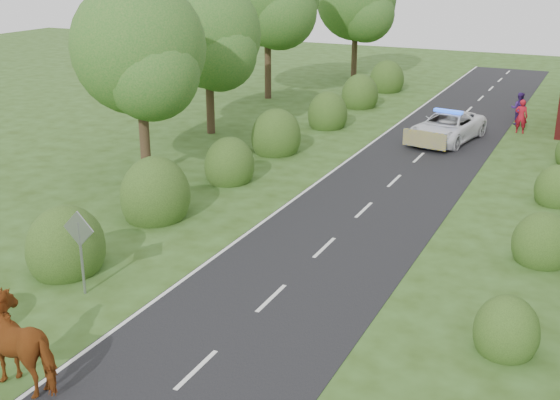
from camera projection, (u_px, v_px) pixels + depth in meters
The scene contains 13 objects.
ground at pixel (196, 370), 16.48m from camera, with size 120.00×120.00×0.00m, color #2D4514.
road at pixel (387, 188), 29.24m from camera, with size 6.00×70.00×0.02m, color black.
road_markings at pixel (333, 197), 28.12m from camera, with size 4.96×70.00×0.01m.
hedgerow_left at pixel (212, 172), 28.82m from camera, with size 2.75×50.41×3.00m.
hedgerow_right at pixel (546, 232), 23.16m from camera, with size 2.10×45.78×2.10m.
tree_left_a at pixel (142, 54), 28.74m from camera, with size 5.74×5.60×8.38m.
tree_left_b at pixel (211, 39), 36.26m from camera, with size 5.74×5.60×8.07m.
tree_left_d at pixel (359, 4), 52.66m from camera, with size 6.15×6.00×8.89m.
road_sign at pixel (80, 240), 19.65m from camera, with size 1.06×0.08×2.53m.
cow at pixel (30, 348), 15.78m from camera, with size 1.29×2.44×1.73m, color maroon.
police_van at pixel (447, 127), 36.19m from camera, with size 3.43×5.85×1.67m.
pedestrian_red at pixel (521, 116), 37.85m from camera, with size 0.67×0.44×1.85m, color maroon.
pedestrian_purple at pixel (519, 109), 39.71m from camera, with size 0.90×0.70×1.85m, color #371C64.
Camera 1 is at (7.88, -11.97, 9.27)m, focal length 45.00 mm.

